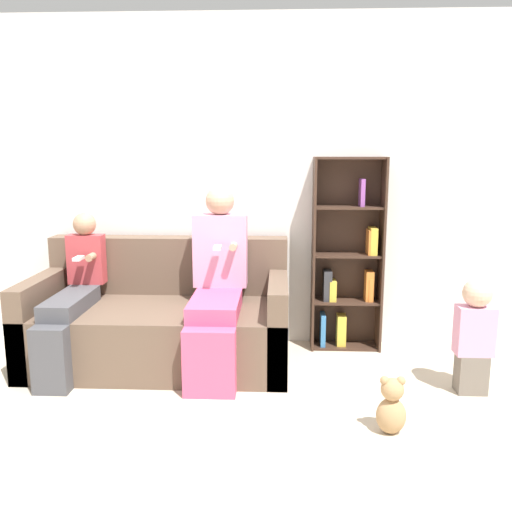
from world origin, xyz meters
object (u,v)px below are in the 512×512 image
object	(u,v)px
couch	(162,322)
bookshelf	(347,261)
adult_seated	(217,279)
teddy_bear	(391,407)
toddler_standing	(474,333)
child_seated	(72,295)

from	to	relation	value
couch	bookshelf	distance (m)	1.49
adult_seated	teddy_bear	xyz separation A→B (m)	(1.05, -0.89, -0.49)
toddler_standing	teddy_bear	world-z (taller)	toddler_standing
couch	teddy_bear	world-z (taller)	couch
child_seated	bookshelf	size ratio (longest dim) A/B	0.73
adult_seated	toddler_standing	distance (m)	1.72
adult_seated	teddy_bear	size ratio (longest dim) A/B	3.87
child_seated	teddy_bear	size ratio (longest dim) A/B	3.26
bookshelf	teddy_bear	size ratio (longest dim) A/B	4.50
couch	adult_seated	distance (m)	0.56
couch	adult_seated	size ratio (longest dim) A/B	1.44
adult_seated	toddler_standing	xyz separation A→B (m)	(1.67, -0.34, -0.25)
couch	bookshelf	world-z (taller)	bookshelf
adult_seated	child_seated	bearing A→B (deg)	-176.57
toddler_standing	teddy_bear	distance (m)	0.86
adult_seated	bookshelf	distance (m)	1.08
couch	adult_seated	xyz separation A→B (m)	(0.42, -0.11, 0.35)
couch	toddler_standing	xyz separation A→B (m)	(2.09, -0.45, 0.10)
couch	child_seated	distance (m)	0.66
couch	child_seated	bearing A→B (deg)	-164.24
adult_seated	child_seated	distance (m)	1.02
couch	teddy_bear	size ratio (longest dim) A/B	5.55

